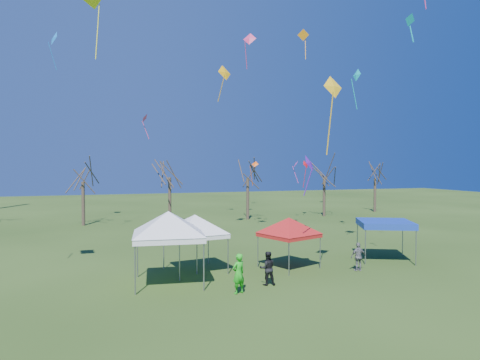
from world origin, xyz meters
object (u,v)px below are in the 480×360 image
(tree_3, at_px, (248,163))
(person_grey, at_px, (358,257))
(person_dark, at_px, (267,268))
(tent_white_mid, at_px, (195,219))
(tree_4, at_px, (324,164))
(tent_red, at_px, (289,221))
(tent_white_west, at_px, (168,216))
(person_green, at_px, (239,274))
(tree_5, at_px, (375,166))
(tree_1, at_px, (83,166))
(tree_2, at_px, (170,161))
(tent_blue, at_px, (385,224))

(tree_3, xyz_separation_m, person_grey, (-1.62, -23.32, -5.29))
(person_dark, bearing_deg, tent_white_mid, -42.80)
(tent_white_mid, xyz_separation_m, person_dark, (2.81, -3.70, -2.12))
(tree_4, height_order, tent_white_mid, tree_4)
(tent_white_mid, relative_size, person_dark, 2.47)
(tree_3, bearing_deg, tent_red, -103.14)
(tree_3, bearing_deg, tree_4, -0.26)
(tent_white_west, height_order, tent_red, tent_white_west)
(tree_3, distance_m, person_green, 27.34)
(tree_4, relative_size, person_dark, 4.76)
(tree_3, distance_m, tree_5, 17.81)
(tree_3, height_order, tree_5, tree_3)
(tree_1, bearing_deg, tree_4, -1.42)
(tree_5, bearing_deg, person_dark, -133.68)
(tree_1, relative_size, tree_3, 0.95)
(tree_2, distance_m, tent_blue, 24.24)
(tree_1, xyz_separation_m, tree_3, (16.80, -0.60, 0.29))
(tree_3, relative_size, tent_blue, 1.93)
(tree_2, relative_size, tent_white_mid, 2.00)
(tent_white_west, xyz_separation_m, tent_red, (7.04, 1.11, -0.67))
(tree_2, relative_size, tree_4, 1.04)
(tree_3, distance_m, tent_blue, 21.79)
(tree_1, distance_m, tree_4, 26.13)
(tent_white_mid, bearing_deg, tent_blue, -3.66)
(tree_2, bearing_deg, tree_1, 178.15)
(tree_3, bearing_deg, tree_2, 177.73)
(tree_2, height_order, person_dark, tree_2)
(tree_5, bearing_deg, tent_white_west, -140.41)
(tree_4, bearing_deg, tree_1, 178.58)
(tree_5, relative_size, tent_red, 2.10)
(tree_3, xyz_separation_m, tree_5, (17.69, 2.02, -0.35))
(tent_white_mid, xyz_separation_m, person_green, (1.04, -4.58, -2.03))
(tree_1, relative_size, tent_red, 2.12)
(tree_5, distance_m, tent_white_west, 38.66)
(tree_1, xyz_separation_m, person_grey, (15.18, -23.92, -5.00))
(tree_2, height_order, person_green, tree_2)
(tree_2, distance_m, tree_4, 17.73)
(tent_blue, height_order, person_green, tent_blue)
(tree_1, xyz_separation_m, tree_2, (8.40, -0.27, 0.50))
(tent_white_mid, relative_size, person_green, 2.22)
(tree_2, relative_size, tree_5, 1.10)
(tree_2, bearing_deg, tree_5, 3.70)
(tree_5, bearing_deg, tent_blue, -124.55)
(tree_3, bearing_deg, tree_5, 6.52)
(person_grey, bearing_deg, tree_5, -124.33)
(person_green, bearing_deg, tent_red, -160.91)
(tent_white_west, xyz_separation_m, tent_white_mid, (1.75, 1.94, -0.42))
(tree_3, xyz_separation_m, person_dark, (-7.48, -24.33, -5.25))
(tent_red, distance_m, person_dark, 4.22)
(person_green, bearing_deg, tree_5, -156.98)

